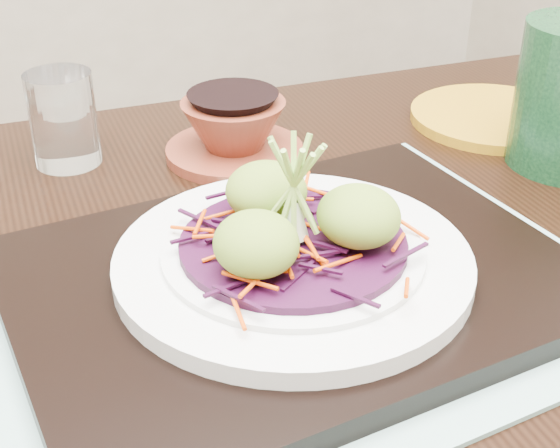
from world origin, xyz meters
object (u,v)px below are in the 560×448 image
white_plate (293,259)px  terracotta_bowl_set (234,132)px  serving_tray (293,280)px  water_glass (63,119)px  dining_table (277,389)px  yellow_plate (494,117)px

white_plate → terracotta_bowl_set: (0.06, 0.24, -0.00)m
serving_tray → water_glass: water_glass is taller
serving_tray → water_glass: 0.31m
dining_table → white_plate: size_ratio=5.03×
water_glass → yellow_plate: size_ratio=0.50×
dining_table → terracotta_bowl_set: terracotta_bowl_set is taller
terracotta_bowl_set → yellow_plate: terracotta_bowl_set is taller
dining_table → water_glass: bearing=112.3°
white_plate → yellow_plate: bearing=27.7°
water_glass → dining_table: bearing=-74.4°
water_glass → white_plate: bearing=-73.9°
dining_table → terracotta_bowl_set: 0.27m
terracotta_bowl_set → yellow_plate: bearing=-10.2°
white_plate → terracotta_bowl_set: bearing=75.1°
water_glass → yellow_plate: 0.46m
dining_table → yellow_plate: (0.36, 0.17, 0.10)m
dining_table → yellow_plate: yellow_plate is taller
dining_table → white_plate: white_plate is taller
dining_table → serving_tray: serving_tray is taller
white_plate → serving_tray: bearing=-36.9°
dining_table → water_glass: 0.33m
serving_tray → terracotta_bowl_set: 0.25m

